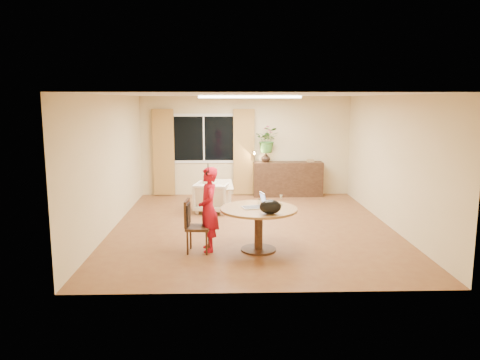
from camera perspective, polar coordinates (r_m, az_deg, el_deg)
The scene contains 24 objects.
floor at distance 9.41m, azimuth 1.49°, elevation -5.69°, with size 6.50×6.50×0.00m, color brown.
ceiling at distance 9.07m, azimuth 1.56°, elevation 10.35°, with size 6.50×6.50×0.00m, color white.
wall_back at distance 12.37m, azimuth 0.69°, elevation 4.17°, with size 5.50×5.50×0.00m, color #D0BC87.
wall_left at distance 9.40m, azimuth -15.46°, elevation 2.04°, with size 6.50×6.50×0.00m, color #D0BC87.
wall_right at distance 9.70m, azimuth 17.99°, elevation 2.14°, with size 6.50×6.50×0.00m, color #D0BC87.
window at distance 12.34m, azimuth -4.43°, elevation 5.06°, with size 1.70×0.03×1.30m.
curtain_left at distance 12.39m, azimuth -9.29°, elevation 3.33°, with size 0.55×0.08×2.25m, color olive.
curtain_right at distance 12.29m, azimuth 0.47°, elevation 3.41°, with size 0.55×0.08×2.25m, color olive.
ceiling_panel at distance 10.26m, azimuth 1.18°, elevation 10.09°, with size 2.20×0.35×0.05m, color white.
dining_table at distance 7.82m, azimuth 2.29°, elevation -4.54°, with size 1.29×1.29×0.73m.
dining_chair at distance 7.80m, azimuth -5.12°, elevation -5.62°, with size 0.42×0.39×0.88m, color black, non-canonical shape.
child at distance 7.81m, azimuth -3.85°, elevation -3.58°, with size 0.34×0.52×1.41m, color #B70E23.
laptop at distance 7.76m, azimuth 1.67°, elevation -2.46°, with size 0.39×0.26×0.26m, color #B7B7BC, non-canonical shape.
tumbler at distance 8.00m, azimuth 2.43°, elevation -2.70°, with size 0.07×0.07×0.10m, color white, non-canonical shape.
wine_glass at distance 7.99m, azimuth 5.02°, elevation -2.44°, with size 0.06×0.06×0.18m, color white, non-canonical shape.
pot_lid at distance 8.05m, azimuth 4.32°, elevation -2.89°, with size 0.20×0.20×0.03m, color white, non-canonical shape.
handbag at distance 7.36m, azimuth 3.72°, elevation -3.29°, with size 0.35×0.20×0.23m, color black, non-canonical shape.
armchair at distance 10.56m, azimuth -3.38°, elevation -2.07°, with size 0.73×0.75×0.69m, color beige.
throw at distance 10.47m, azimuth -2.15°, elevation -0.17°, with size 0.45×0.55×0.03m, color beige, non-canonical shape.
sideboard at distance 12.34m, azimuth 5.85°, elevation 0.12°, with size 1.80×0.44×0.90m, color black.
vase at distance 12.20m, azimuth 3.16°, elevation 2.77°, with size 0.24×0.24×0.25m, color black.
bouquet at distance 12.15m, azimuth 3.37°, elevation 4.90°, with size 0.59×0.51×0.66m, color #266728.
book_stack at distance 12.36m, azimuth 8.57°, elevation 2.37°, with size 0.18×0.14×0.08m, color olive, non-canonical shape.
desk_lamp at distance 12.12m, azimuth 1.77°, elevation 2.88°, with size 0.13×0.13×0.31m, color black, non-canonical shape.
Camera 1 is at (-0.51, -9.05, 2.51)m, focal length 35.00 mm.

